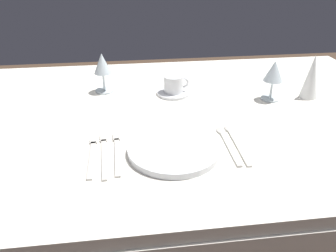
% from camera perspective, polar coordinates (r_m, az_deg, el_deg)
% --- Properties ---
extents(dining_table, '(1.80, 1.11, 0.74)m').
position_cam_1_polar(dining_table, '(1.21, -0.11, -1.18)').
color(dining_table, silver).
rests_on(dining_table, ground).
extents(dinner_plate, '(0.25, 0.25, 0.02)m').
position_cam_1_polar(dinner_plate, '(0.95, 0.94, -3.98)').
color(dinner_plate, white).
rests_on(dinner_plate, dining_table).
extents(fork_outer, '(0.02, 0.22, 0.00)m').
position_cam_1_polar(fork_outer, '(0.96, -8.41, -4.14)').
color(fork_outer, beige).
rests_on(fork_outer, dining_table).
extents(fork_inner, '(0.03, 0.23, 0.00)m').
position_cam_1_polar(fork_inner, '(0.96, -10.54, -4.44)').
color(fork_inner, beige).
rests_on(fork_inner, dining_table).
extents(fork_salad, '(0.02, 0.21, 0.00)m').
position_cam_1_polar(fork_salad, '(0.96, -12.42, -4.57)').
color(fork_salad, beige).
rests_on(fork_salad, dining_table).
extents(spoon_soup, '(0.03, 0.21, 0.01)m').
position_cam_1_polar(spoon_soup, '(1.02, 9.58, -2.39)').
color(spoon_soup, beige).
rests_on(spoon_soup, dining_table).
extents(spoon_dessert, '(0.03, 0.23, 0.01)m').
position_cam_1_polar(spoon_dessert, '(1.03, 10.93, -2.15)').
color(spoon_dessert, beige).
rests_on(spoon_dessert, dining_table).
extents(saucer_left, '(0.13, 0.13, 0.01)m').
position_cam_1_polar(saucer_left, '(1.32, 0.91, 5.48)').
color(saucer_left, white).
rests_on(saucer_left, dining_table).
extents(coffee_cup_left, '(0.10, 0.07, 0.06)m').
position_cam_1_polar(coffee_cup_left, '(1.31, 1.00, 6.97)').
color(coffee_cup_left, white).
rests_on(coffee_cup_left, saucer_left).
extents(wine_glass_centre, '(0.07, 0.07, 0.15)m').
position_cam_1_polar(wine_glass_centre, '(1.33, -10.79, 9.71)').
color(wine_glass_centre, silver).
rests_on(wine_glass_centre, dining_table).
extents(wine_glass_left, '(0.07, 0.07, 0.15)m').
position_cam_1_polar(wine_glass_left, '(1.29, 17.08, 8.33)').
color(wine_glass_left, silver).
rests_on(wine_glass_left, dining_table).
extents(napkin_folded, '(0.06, 0.06, 0.16)m').
position_cam_1_polar(napkin_folded, '(1.37, 22.61, 7.53)').
color(napkin_folded, white).
rests_on(napkin_folded, dining_table).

